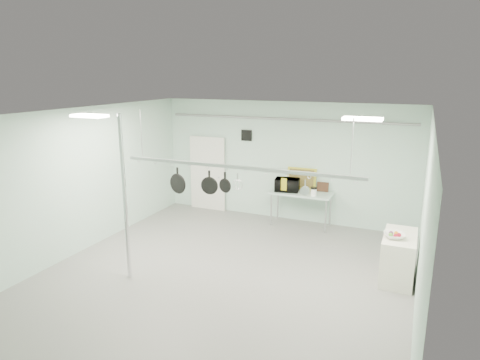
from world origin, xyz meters
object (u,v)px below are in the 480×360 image
at_px(prep_table, 301,195).
at_px(microwave, 287,185).
at_px(coffee_canister, 314,192).
at_px(skillet_left, 178,181).
at_px(pot_rack, 236,166).
at_px(chrome_pole, 125,199).
at_px(fruit_bowl, 394,236).
at_px(skillet_right, 225,182).
at_px(skillet_mid, 209,182).
at_px(side_cabinet, 398,257).

xyz_separation_m(prep_table, microwave, (-0.38, -0.04, 0.24)).
height_order(coffee_canister, skillet_left, skillet_left).
xyz_separation_m(pot_rack, microwave, (0.02, 3.26, -1.15)).
xyz_separation_m(chrome_pole, pot_rack, (1.90, 0.90, 0.63)).
distance_m(chrome_pole, prep_table, 4.85).
distance_m(pot_rack, fruit_bowl, 3.25).
relative_size(chrome_pole, fruit_bowl, 8.23).
relative_size(chrome_pole, skillet_right, 8.26).
height_order(chrome_pole, skillet_left, chrome_pole).
xyz_separation_m(prep_table, skillet_mid, (-0.96, -3.30, 1.02)).
relative_size(side_cabinet, skillet_mid, 2.55).
bearing_deg(fruit_bowl, skillet_right, -163.46).
distance_m(coffee_canister, skillet_left, 3.81).
bearing_deg(chrome_pole, fruit_bowl, 20.91).
distance_m(prep_table, fruit_bowl, 3.42).
bearing_deg(prep_table, side_cabinet, -40.79).
relative_size(coffee_canister, skillet_right, 0.47).
xyz_separation_m(microwave, skillet_right, (-0.25, -3.26, 0.82)).
bearing_deg(pot_rack, skillet_left, 180.00).
bearing_deg(side_cabinet, coffee_canister, 137.41).
xyz_separation_m(side_cabinet, coffee_canister, (-2.18, 2.00, 0.55)).
xyz_separation_m(pot_rack, skillet_left, (-1.28, 0.00, -0.42)).
relative_size(chrome_pole, side_cabinet, 2.67).
distance_m(side_cabinet, skillet_left, 4.58).
distance_m(chrome_pole, skillet_mid, 1.63).
relative_size(microwave, fruit_bowl, 1.58).
height_order(chrome_pole, skillet_right, chrome_pole).
relative_size(prep_table, skillet_left, 2.93).
height_order(prep_table, skillet_right, skillet_right).
relative_size(microwave, coffee_canister, 3.36).
bearing_deg(prep_table, fruit_bowl, -44.27).
bearing_deg(microwave, skillet_left, 59.45).
xyz_separation_m(prep_table, pot_rack, (-0.40, -3.30, 1.40)).
xyz_separation_m(chrome_pole, side_cabinet, (4.85, 2.00, -1.15)).
xyz_separation_m(pot_rack, fruit_bowl, (2.85, 0.91, -1.28)).
xyz_separation_m(skillet_left, skillet_mid, (0.71, 0.00, 0.04)).
distance_m(prep_table, skillet_right, 3.52).
distance_m(chrome_pole, coffee_canister, 4.85).
relative_size(microwave, skillet_right, 1.58).
bearing_deg(skillet_right, prep_table, 92.12).
bearing_deg(prep_table, skillet_right, -100.79).
height_order(pot_rack, skillet_left, pot_rack).
height_order(chrome_pole, side_cabinet, chrome_pole).
relative_size(side_cabinet, coffee_canister, 6.57).
bearing_deg(coffee_canister, microwave, 168.00).
relative_size(side_cabinet, pot_rack, 0.25).
bearing_deg(skillet_left, skillet_mid, 12.98).
bearing_deg(side_cabinet, chrome_pole, -157.59).
relative_size(chrome_pole, coffee_canister, 17.51).
xyz_separation_m(prep_table, fruit_bowl, (2.45, -2.39, 0.12)).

